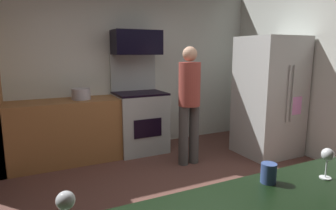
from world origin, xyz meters
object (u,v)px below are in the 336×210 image
oven_range (140,119)px  stock_pot (81,94)px  microwave (137,43)px  refrigerator (269,97)px  person_cook (189,100)px  mug_tea (269,173)px  wine_glass_near (327,156)px  wine_glass_mid (66,203)px

oven_range → stock_pot: oven_range is taller
oven_range → microwave: bearing=90.0°
refrigerator → person_cook: size_ratio=1.09×
refrigerator → mug_tea: bearing=-135.1°
oven_range → wine_glass_near: size_ratio=9.04×
wine_glass_near → mug_tea: 0.34m
oven_range → refrigerator: (1.74, -0.98, 0.38)m
oven_range → mug_tea: oven_range is taller
person_cook → stock_pot: bearing=147.5°
mug_tea → wine_glass_near: bearing=-17.0°
person_cook → wine_glass_mid: (-1.89, -2.35, 0.10)m
microwave → person_cook: bearing=-65.2°
stock_pot → oven_range: bearing=-0.3°
microwave → mug_tea: microwave is taller
wine_glass_mid → oven_range: bearing=65.2°
mug_tea → wine_glass_mid: bearing=179.6°
wine_glass_mid → mug_tea: 1.00m
wine_glass_mid → stock_pot: (0.58, 3.18, -0.05)m
oven_range → mug_tea: (-0.47, -3.19, 0.44)m
stock_pot → person_cook: bearing=-32.5°
microwave → refrigerator: (1.74, -1.07, -0.82)m
microwave → wine_glass_near: size_ratio=4.37×
wine_glass_near → stock_pot: 3.37m
wine_glass_near → stock_pot: bearing=102.6°
oven_range → stock_pot: 1.00m
microwave → refrigerator: size_ratio=0.41×
microwave → stock_pot: 1.16m
person_cook → wine_glass_mid: bearing=-128.8°
microwave → refrigerator: microwave is taller
wine_glass_near → refrigerator: bearing=50.5°
stock_pot → wine_glass_near: bearing=-77.4°
microwave → person_cook: microwave is taller
oven_range → mug_tea: bearing=-98.4°
microwave → mug_tea: 3.39m
microwave → stock_pot: bearing=-174.8°
oven_range → microwave: 1.20m
person_cook → wine_glass_near: (-0.58, -2.45, 0.10)m
oven_range → wine_glass_near: oven_range is taller
microwave → mug_tea: size_ratio=7.06×
oven_range → wine_glass_near: bearing=-92.7°
oven_range → wine_glass_near: (-0.15, -3.28, 0.51)m
person_cook → mug_tea: 2.52m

